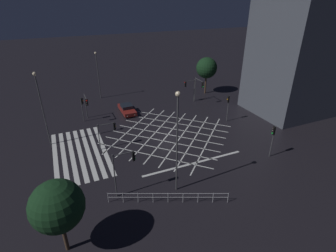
{
  "coord_description": "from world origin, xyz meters",
  "views": [
    {
      "loc": [
        27.86,
        -12.11,
        16.55
      ],
      "look_at": [
        0.0,
        0.0,
        1.26
      ],
      "focal_mm": 28.0,
      "sensor_mm": 36.0,
      "label": 1
    }
  ],
  "objects_px": {
    "street_tree_near": "(207,68)",
    "street_tree_far": "(57,206)",
    "street_lamp_west": "(97,69)",
    "traffic_light_se_cross": "(125,164)",
    "traffic_light_nw_cross": "(189,86)",
    "traffic_light_median_south": "(108,130)",
    "traffic_light_nw_main": "(199,86)",
    "traffic_light_ne_cross": "(273,135)",
    "traffic_light_median_north": "(228,103)",
    "street_lamp_far": "(177,130)",
    "waiting_car": "(127,109)",
    "street_lamp_east": "(41,100)",
    "traffic_light_sw_cross": "(82,105)",
    "traffic_light_sw_main": "(86,103)"
  },
  "relations": [
    {
      "from": "traffic_light_sw_cross",
      "to": "street_tree_near",
      "type": "relative_size",
      "value": 0.55
    },
    {
      "from": "street_lamp_east",
      "to": "street_lamp_west",
      "type": "relative_size",
      "value": 1.12
    },
    {
      "from": "traffic_light_ne_cross",
      "to": "traffic_light_nw_main",
      "type": "relative_size",
      "value": 0.94
    },
    {
      "from": "traffic_light_se_cross",
      "to": "traffic_light_nw_cross",
      "type": "height_order",
      "value": "traffic_light_se_cross"
    },
    {
      "from": "traffic_light_sw_main",
      "to": "traffic_light_median_south",
      "type": "relative_size",
      "value": 1.16
    },
    {
      "from": "traffic_light_median_south",
      "to": "traffic_light_sw_cross",
      "type": "height_order",
      "value": "traffic_light_sw_cross"
    },
    {
      "from": "traffic_light_sw_main",
      "to": "traffic_light_nw_main",
      "type": "bearing_deg",
      "value": 89.79
    },
    {
      "from": "traffic_light_se_cross",
      "to": "street_lamp_far",
      "type": "bearing_deg",
      "value": -16.26
    },
    {
      "from": "traffic_light_median_south",
      "to": "street_lamp_east",
      "type": "relative_size",
      "value": 0.37
    },
    {
      "from": "street_lamp_east",
      "to": "traffic_light_sw_main",
      "type": "bearing_deg",
      "value": 132.44
    },
    {
      "from": "traffic_light_sw_cross",
      "to": "traffic_light_sw_main",
      "type": "bearing_deg",
      "value": -21.81
    },
    {
      "from": "traffic_light_median_south",
      "to": "traffic_light_ne_cross",
      "type": "bearing_deg",
      "value": -29.72
    },
    {
      "from": "traffic_light_nw_main",
      "to": "street_tree_far",
      "type": "height_order",
      "value": "street_tree_far"
    },
    {
      "from": "street_tree_near",
      "to": "street_tree_far",
      "type": "relative_size",
      "value": 1.12
    },
    {
      "from": "traffic_light_sw_cross",
      "to": "traffic_light_median_north",
      "type": "distance_m",
      "value": 20.63
    },
    {
      "from": "traffic_light_median_south",
      "to": "street_lamp_east",
      "type": "xyz_separation_m",
      "value": [
        -3.72,
        -6.59,
        3.35
      ]
    },
    {
      "from": "traffic_light_ne_cross",
      "to": "traffic_light_median_north",
      "type": "bearing_deg",
      "value": -95.66
    },
    {
      "from": "traffic_light_ne_cross",
      "to": "street_tree_near",
      "type": "xyz_separation_m",
      "value": [
        -21.6,
        4.44,
        1.98
      ]
    },
    {
      "from": "traffic_light_median_south",
      "to": "traffic_light_ne_cross",
      "type": "relative_size",
      "value": 0.86
    },
    {
      "from": "street_tree_far",
      "to": "street_lamp_far",
      "type": "bearing_deg",
      "value": 105.36
    },
    {
      "from": "street_lamp_west",
      "to": "street_tree_near",
      "type": "distance_m",
      "value": 19.13
    },
    {
      "from": "street_lamp_west",
      "to": "street_lamp_east",
      "type": "bearing_deg",
      "value": -32.31
    },
    {
      "from": "street_tree_near",
      "to": "waiting_car",
      "type": "xyz_separation_m",
      "value": [
        3.02,
        -15.86,
        -4.14
      ]
    },
    {
      "from": "waiting_car",
      "to": "traffic_light_nw_main",
      "type": "bearing_deg",
      "value": 86.06
    },
    {
      "from": "traffic_light_median_south",
      "to": "traffic_light_median_north",
      "type": "distance_m",
      "value": 17.11
    },
    {
      "from": "traffic_light_sw_main",
      "to": "traffic_light_nw_cross",
      "type": "bearing_deg",
      "value": 93.02
    },
    {
      "from": "traffic_light_sw_main",
      "to": "traffic_light_se_cross",
      "type": "height_order",
      "value": "traffic_light_se_cross"
    },
    {
      "from": "traffic_light_median_north",
      "to": "traffic_light_ne_cross",
      "type": "bearing_deg",
      "value": 84.34
    },
    {
      "from": "street_lamp_far",
      "to": "traffic_light_sw_main",
      "type": "bearing_deg",
      "value": -163.99
    },
    {
      "from": "traffic_light_se_cross",
      "to": "street_lamp_west",
      "type": "bearing_deg",
      "value": 84.61
    },
    {
      "from": "traffic_light_sw_main",
      "to": "waiting_car",
      "type": "height_order",
      "value": "traffic_light_sw_main"
    },
    {
      "from": "traffic_light_sw_cross",
      "to": "street_lamp_far",
      "type": "height_order",
      "value": "street_lamp_far"
    },
    {
      "from": "traffic_light_sw_main",
      "to": "street_lamp_west",
      "type": "distance_m",
      "value": 9.88
    },
    {
      "from": "traffic_light_sw_main",
      "to": "street_tree_near",
      "type": "height_order",
      "value": "street_tree_near"
    },
    {
      "from": "traffic_light_median_south",
      "to": "traffic_light_nw_main",
      "type": "relative_size",
      "value": 0.81
    },
    {
      "from": "street_lamp_west",
      "to": "street_tree_far",
      "type": "relative_size",
      "value": 1.37
    },
    {
      "from": "traffic_light_sw_main",
      "to": "traffic_light_sw_cross",
      "type": "xyz_separation_m",
      "value": [
        -0.22,
        -0.54,
        -0.25
      ]
    },
    {
      "from": "traffic_light_median_south",
      "to": "traffic_light_sw_cross",
      "type": "xyz_separation_m",
      "value": [
        -8.81,
        -1.81,
        0.18
      ]
    },
    {
      "from": "traffic_light_se_cross",
      "to": "traffic_light_nw_cross",
      "type": "distance_m",
      "value": 24.24
    },
    {
      "from": "traffic_light_nw_cross",
      "to": "street_lamp_east",
      "type": "height_order",
      "value": "street_lamp_east"
    },
    {
      "from": "traffic_light_sw_main",
      "to": "street_lamp_far",
      "type": "xyz_separation_m",
      "value": [
        18.66,
        5.35,
        3.48
      ]
    },
    {
      "from": "street_lamp_west",
      "to": "traffic_light_median_south",
      "type": "bearing_deg",
      "value": -7.0
    },
    {
      "from": "street_lamp_far",
      "to": "street_tree_far",
      "type": "relative_size",
      "value": 1.65
    },
    {
      "from": "traffic_light_se_cross",
      "to": "street_lamp_east",
      "type": "bearing_deg",
      "value": 116.59
    },
    {
      "from": "traffic_light_ne_cross",
      "to": "street_lamp_west",
      "type": "height_order",
      "value": "street_lamp_west"
    },
    {
      "from": "traffic_light_median_north",
      "to": "street_lamp_east",
      "type": "bearing_deg",
      "value": -7.6
    },
    {
      "from": "traffic_light_sw_cross",
      "to": "traffic_light_median_north",
      "type": "bearing_deg",
      "value": -23.56
    },
    {
      "from": "traffic_light_sw_cross",
      "to": "street_lamp_far",
      "type": "relative_size",
      "value": 0.37
    },
    {
      "from": "traffic_light_median_south",
      "to": "traffic_light_nw_cross",
      "type": "xyz_separation_m",
      "value": [
        -9.48,
        15.6,
        0.42
      ]
    },
    {
      "from": "traffic_light_nw_cross",
      "to": "waiting_car",
      "type": "xyz_separation_m",
      "value": [
        0.11,
        -10.89,
        -2.23
      ]
    }
  ]
}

